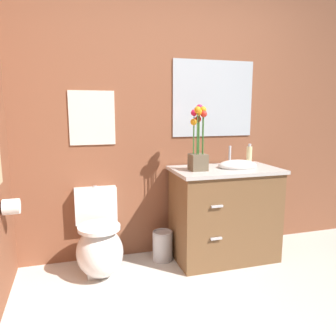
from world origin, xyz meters
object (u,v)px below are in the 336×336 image
Objects in this scene: trash_bin at (163,245)px; wall_mirror at (213,99)px; flower_vase at (198,145)px; soap_bottle at (249,155)px; toilet_paper_roll at (11,207)px; toilet at (99,245)px; vanity_cabinet at (224,212)px; wall_poster at (92,118)px.

wall_mirror is at bearing 19.41° from trash_bin.
flower_vase is at bearing -130.66° from wall_mirror.
toilet_paper_roll is at bearing -172.61° from soap_bottle.
toilet is 0.58m from trash_bin.
vanity_cabinet is 0.64m from trash_bin.
wall_mirror is at bearing 144.58° from soap_bottle.
soap_bottle is 2.04m from toilet_paper_roll.
toilet_paper_roll is at bearing -142.54° from wall_poster.
trash_bin is (0.57, 0.07, -0.11)m from toilet.
trash_bin is (-0.28, 0.12, -0.91)m from flower_vase.
wall_mirror is (0.27, 0.32, 0.40)m from flower_vase.
vanity_cabinet is 2.22× the size of wall_poster.
wall_mirror is (1.12, 0.27, 1.21)m from toilet.
toilet is 1.24× the size of flower_vase.
trash_bin is 1.44m from wall_mirror.
soap_bottle reaches higher than toilet_paper_roll.
vanity_cabinet is 1.83× the size of flower_vase.
flower_vase is 0.96m from trash_bin.
toilet is at bearing 176.65° from flower_vase.
soap_bottle is at bearing 11.58° from flower_vase.
flower_vase reaches higher than soap_bottle.
vanity_cabinet is at bearing 5.61° from toilet_paper_roll.
toilet is at bearing 17.97° from toilet_paper_roll.
toilet_paper_roll is (-1.73, -0.46, -0.77)m from wall_mirror.
toilet_paper_roll reaches higher than toilet.
flower_vase is at bearing 5.76° from toilet_paper_roll.
trash_bin is at bearing 179.47° from soap_bottle.
wall_mirror reaches higher than toilet_paper_roll.
flower_vase is 2.05× the size of trash_bin.
wall_mirror is at bearing 13.43° from toilet.
flower_vase is 2.78× the size of soap_bottle.
toilet_paper_roll is (-1.17, -0.27, 0.54)m from trash_bin.
toilet_paper_roll is at bearing -167.09° from trash_bin.
trash_bin is 1.32m from toilet_paper_roll.
toilet is 2.54× the size of trash_bin.
toilet_paper_roll is (-1.45, -0.15, -0.37)m from flower_vase.
flower_vase is at bearing -168.42° from soap_bottle.
trash_bin is 1.29m from wall_poster.
trash_bin is 2.47× the size of toilet_paper_roll.
flower_vase is (0.85, -0.05, 0.81)m from toilet.
soap_bottle is 0.74× the size of trash_bin.
wall_poster is at bearing 37.46° from toilet_paper_roll.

